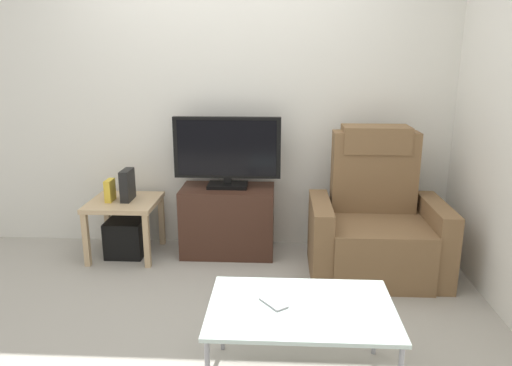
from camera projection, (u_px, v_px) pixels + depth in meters
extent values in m
plane|color=#9E998E|center=(211.00, 303.00, 3.21)|extent=(6.40, 6.40, 0.00)
cube|color=silver|center=(227.00, 92.00, 3.97)|extent=(6.40, 0.06, 2.60)
cube|color=#3D2319|center=(228.00, 220.00, 3.97)|extent=(0.75, 0.42, 0.56)
cube|color=black|center=(225.00, 215.00, 3.75)|extent=(0.69, 0.02, 0.02)
cube|color=black|center=(226.00, 209.00, 3.79)|extent=(0.34, 0.11, 0.04)
cube|color=black|center=(228.00, 185.00, 3.91)|extent=(0.32, 0.20, 0.03)
cube|color=black|center=(228.00, 180.00, 3.90)|extent=(0.06, 0.04, 0.05)
cube|color=black|center=(227.00, 148.00, 3.83)|extent=(0.85, 0.05, 0.49)
cube|color=black|center=(227.00, 148.00, 3.81)|extent=(0.79, 0.01, 0.44)
cube|color=brown|center=(376.00, 248.00, 3.59)|extent=(0.70, 0.72, 0.42)
cube|color=brown|center=(374.00, 171.00, 3.72)|extent=(0.64, 0.20, 0.62)
cube|color=brown|center=(376.00, 139.00, 3.67)|extent=(0.50, 0.26, 0.20)
cube|color=brown|center=(320.00, 238.00, 3.60)|extent=(0.14, 0.68, 0.56)
cube|color=brown|center=(434.00, 240.00, 3.55)|extent=(0.14, 0.68, 0.56)
cube|color=tan|center=(124.00, 202.00, 3.89)|extent=(0.54, 0.54, 0.04)
cube|color=tan|center=(86.00, 240.00, 3.73)|extent=(0.04, 0.04, 0.43)
cube|color=tan|center=(147.00, 241.00, 3.71)|extent=(0.04, 0.04, 0.43)
cube|color=tan|center=(108.00, 219.00, 4.19)|extent=(0.04, 0.04, 0.43)
cube|color=tan|center=(162.00, 220.00, 4.17)|extent=(0.04, 0.04, 0.43)
cube|color=black|center=(127.00, 237.00, 3.96)|extent=(0.30, 0.30, 0.30)
cube|color=gold|center=(110.00, 190.00, 3.85)|extent=(0.05, 0.14, 0.17)
cube|color=black|center=(127.00, 185.00, 3.86)|extent=(0.07, 0.20, 0.25)
cube|color=#B2C6C1|center=(301.00, 308.00, 2.33)|extent=(0.90, 0.60, 0.02)
cylinder|color=gray|center=(222.00, 316.00, 2.66)|extent=(0.02, 0.02, 0.41)
cylinder|color=gray|center=(376.00, 320.00, 2.62)|extent=(0.02, 0.02, 0.41)
cube|color=#B7B7BC|center=(274.00, 303.00, 2.35)|extent=(0.15, 0.16, 0.01)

